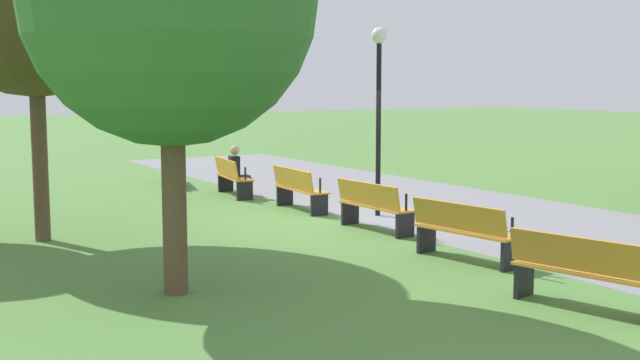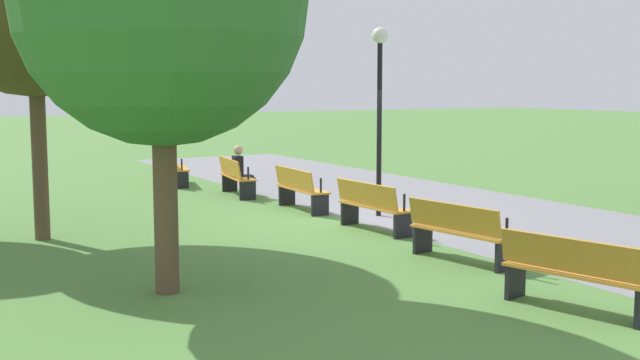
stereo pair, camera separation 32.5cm
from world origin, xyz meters
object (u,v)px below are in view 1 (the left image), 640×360
at_px(bench_3, 373,205).
at_px(bench_4, 464,230).
at_px(bench_5, 583,271).
at_px(lamp_post, 379,84).
at_px(bench_0, 170,167).
at_px(bench_2, 298,188).
at_px(person_seated, 238,169).
at_px(tree_0, 170,0).
at_px(bench_1, 232,176).

relative_size(bench_3, bench_4, 0.98).
bearing_deg(bench_3, bench_5, -11.23).
height_order(bench_5, lamp_post, lamp_post).
height_order(bench_0, bench_2, same).
xyz_separation_m(bench_0, lamp_post, (6.83, 1.86, 2.15)).
distance_m(person_seated, tree_0, 9.42).
height_order(bench_3, person_seated, person_seated).
distance_m(bench_1, person_seated, 0.22).
relative_size(bench_0, bench_4, 1.01).
bearing_deg(bench_4, tree_0, -104.15).
bearing_deg(tree_0, bench_4, 84.31).
height_order(bench_2, bench_5, same).
xyz_separation_m(bench_5, person_seated, (-10.89, 0.67, 0.16)).
xyz_separation_m(bench_5, tree_0, (-3.13, -3.76, 3.14)).
distance_m(bench_2, bench_3, 2.76).
relative_size(bench_2, bench_3, 1.00).
bearing_deg(bench_3, bench_0, -177.21).
bearing_deg(lamp_post, bench_5, -15.24).
height_order(bench_1, bench_2, same).
xyz_separation_m(bench_3, bench_5, (5.45, -0.81, 0.00)).
xyz_separation_m(bench_3, tree_0, (2.32, -4.57, 3.14)).
xyz_separation_m(bench_2, person_seated, (-2.68, -0.14, 0.16)).
height_order(person_seated, tree_0, tree_0).
height_order(bench_3, lamp_post, lamp_post).
height_order(bench_4, tree_0, tree_0).
height_order(bench_4, lamp_post, lamp_post).
bearing_deg(bench_1, tree_0, -20.36).
distance_m(bench_1, bench_2, 2.76).
bearing_deg(bench_1, lamp_post, 26.25).
xyz_separation_m(bench_2, bench_3, (2.76, 0.00, 0.00)).
distance_m(person_seated, lamp_post, 4.67).
height_order(bench_2, bench_4, same).
height_order(bench_0, tree_0, tree_0).
distance_m(bench_5, lamp_post, 7.40).
height_order(bench_5, tree_0, tree_0).
distance_m(bench_5, tree_0, 5.82).
distance_m(bench_3, tree_0, 6.01).
xyz_separation_m(bench_2, bench_5, (8.21, -0.81, 0.00)).
bearing_deg(tree_0, bench_5, 50.23).
bearing_deg(person_seated, lamp_post, 24.79).
xyz_separation_m(bench_1, tree_0, (7.82, -4.30, 3.14)).
height_order(bench_1, person_seated, person_seated).
height_order(bench_0, bench_1, same).
xyz_separation_m(bench_2, bench_4, (5.50, -0.27, 0.00)).
xyz_separation_m(bench_1, bench_3, (5.50, 0.27, 0.00)).
relative_size(bench_5, lamp_post, 0.48).
distance_m(tree_0, lamp_post, 6.80).
xyz_separation_m(bench_2, tree_0, (5.07, -4.57, 3.14)).
xyz_separation_m(bench_0, bench_4, (10.95, 0.54, 0.00)).
bearing_deg(bench_5, lamp_post, 150.67).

